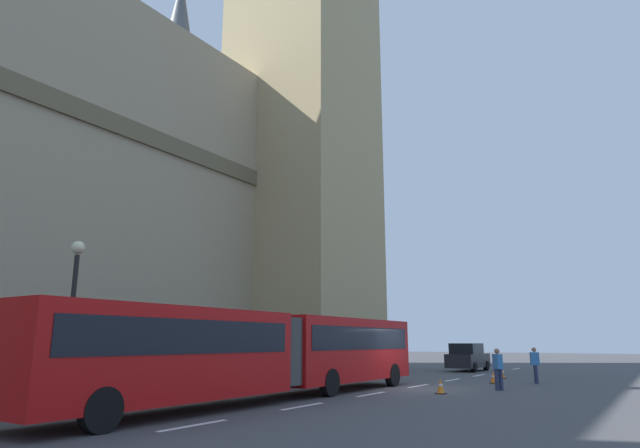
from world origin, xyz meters
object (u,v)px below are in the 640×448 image
Objects in this scene: articulated_bus at (270,348)px; pedestrian_by_kerb at (535,364)px; street_lamp at (72,308)px; sedan_lead at (468,357)px; pedestrian_near_cones at (498,368)px; traffic_cone_middle at (494,377)px; traffic_cone_west at (441,386)px; traffic_cone_east at (502,373)px.

pedestrian_by_kerb is at bearing -25.70° from articulated_bus.
street_lamp is at bearing 136.38° from articulated_bus.
sedan_lead reaches higher than pedestrian_near_cones.
pedestrian_by_kerb reaches higher than traffic_cone_middle.
street_lamp is at bearing 148.70° from pedestrian_by_kerb.
sedan_lead is 15.05m from pedestrian_near_cones.
traffic_cone_west is 1.00× the size of traffic_cone_east.
articulated_bus is at bearing 159.54° from traffic_cone_middle.
street_lamp is (-16.60, 8.94, 2.77)m from traffic_cone_middle.
traffic_cone_east is 0.34× the size of pedestrian_near_cones.
pedestrian_by_kerb is at bearing -145.86° from sedan_lead.
traffic_cone_west is (5.41, -4.16, -1.46)m from articulated_bus.
articulated_bus is at bearing 166.03° from traffic_cone_east.
traffic_cone_west is 0.34× the size of pedestrian_near_cones.
sedan_lead is at bearing 14.12° from traffic_cone_west.
traffic_cone_east is 7.76m from pedestrian_near_cones.
articulated_bus is at bearing -43.62° from street_lamp.
articulated_bus is 9.92m from pedestrian_near_cones.
traffic_cone_west is 0.34× the size of pedestrian_by_kerb.
traffic_cone_middle is at bearing 119.30° from pedestrian_by_kerb.
articulated_bus is 10.79× the size of pedestrian_near_cones.
traffic_cone_middle and traffic_cone_east have the same top height.
traffic_cone_east is 3.64m from pedestrian_by_kerb.
traffic_cone_west is 3.14m from pedestrian_near_cones.
traffic_cone_middle is 1.00× the size of traffic_cone_east.
traffic_cone_east is 0.11× the size of street_lamp.
traffic_cone_east is 0.34× the size of pedestrian_by_kerb.
pedestrian_near_cones is (12.81, -10.19, -2.14)m from street_lamp.
street_lamp reaches higher than sedan_lead.
pedestrian_by_kerb is (12.86, -6.19, -0.83)m from articulated_bus.
pedestrian_near_cones is at bearing -29.60° from traffic_cone_west.
traffic_cone_middle is 3.77m from traffic_cone_east.
traffic_cone_west is at bearing 177.60° from traffic_cone_middle.
traffic_cone_middle is (-10.14, -4.45, -0.63)m from sedan_lead.
street_lamp reaches higher than traffic_cone_east.
pedestrian_near_cones is at bearing -38.49° from street_lamp.
articulated_bus is 10.79× the size of pedestrian_by_kerb.
sedan_lead is 7.59× the size of traffic_cone_west.
traffic_cone_east is at bearing -148.66° from sedan_lead.
traffic_cone_east is at bearing 13.45° from pedestrian_near_cones.
pedestrian_near_cones is at bearing -157.74° from sedan_lead.
street_lamp is at bearing 139.47° from traffic_cone_west.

